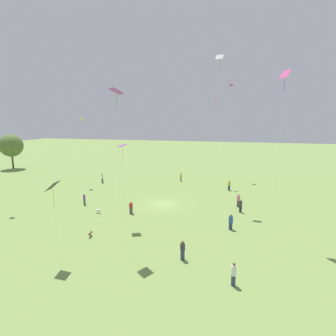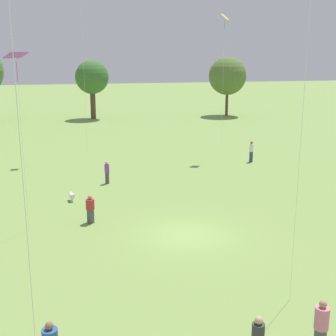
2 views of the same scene
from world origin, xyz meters
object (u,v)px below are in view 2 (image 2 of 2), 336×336
person_8 (251,152)px  person_7 (321,328)px  person_3 (107,172)px  dog_0 (71,196)px  kite_9 (16,61)px  person_0 (90,209)px  kite_7 (225,25)px

person_8 → person_7: bearing=159.8°
person_3 → dog_0: bearing=0.6°
person_8 → dog_0: bearing=114.4°
person_3 → person_7: size_ratio=0.90×
person_8 → kite_9: (-17.61, -12.69, 7.90)m
person_3 → person_7: person_7 is taller
person_3 → person_8: bearing=144.6°
person_7 → kite_9: size_ratio=0.20×
person_0 → person_3: bearing=-36.6°
person_8 → kite_9: kite_9 is taller
dog_0 → kite_9: bearing=-124.3°
person_3 → person_8: size_ratio=0.93×
person_7 → dog_0: (-7.40, 17.49, -0.55)m
kite_9 → person_8: bearing=-131.5°
dog_0 → kite_7: bearing=29.1°
person_0 → person_8: person_8 is taller
person_0 → dog_0: person_0 is taller
person_3 → kite_9: size_ratio=0.18×
person_7 → kite_9: kite_9 is taller
person_8 → dog_0: size_ratio=2.49×
person_3 → dog_0: 4.47m
person_8 → dog_0: person_8 is taller
kite_7 → dog_0: 20.40m
person_0 → kite_7: 22.08m
person_0 → person_7: bearing=-179.3°
person_7 → person_8: (7.93, 25.37, -0.01)m
person_0 → person_8: size_ratio=0.89×
dog_0 → person_3: bearing=45.6°
person_3 → kite_9: 12.57m
person_8 → kite_7: (-1.84, 2.63, 10.58)m
person_3 → kite_7: (10.90, 6.89, 10.65)m
person_0 → person_3: person_3 is taller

